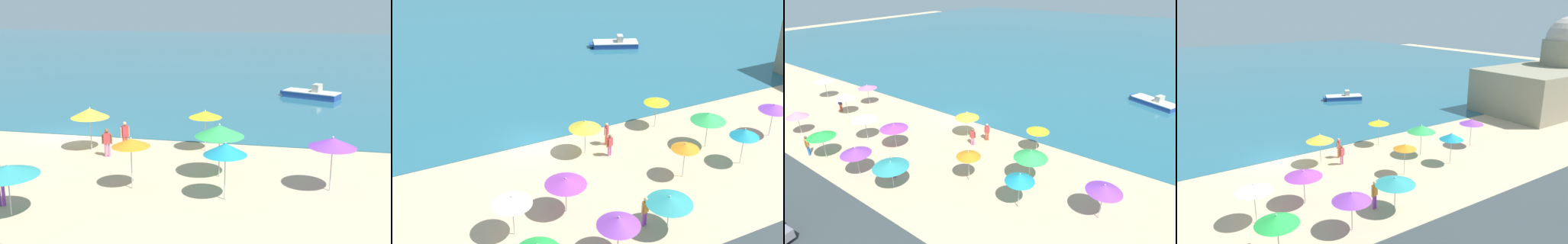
% 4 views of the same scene
% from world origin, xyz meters
% --- Properties ---
extents(ground_plane, '(160.00, 160.00, 0.00)m').
position_xyz_m(ground_plane, '(0.00, 0.00, 0.00)').
color(ground_plane, '#CFAF8B').
extents(beach_umbrella_0, '(2.17, 2.17, 2.44)m').
position_xyz_m(beach_umbrella_0, '(-4.46, -12.35, 2.14)').
color(beach_umbrella_0, '#B2B2B7').
rests_on(beach_umbrella_0, ground_plane).
extents(beach_umbrella_1, '(2.17, 2.17, 2.51)m').
position_xyz_m(beach_umbrella_1, '(2.60, -2.75, 2.18)').
color(beach_umbrella_1, '#B2B2B7').
rests_on(beach_umbrella_1, ground_plane).
extents(beach_umbrella_3, '(2.37, 2.37, 2.65)m').
position_xyz_m(beach_umbrella_3, '(10.42, -5.64, 2.31)').
color(beach_umbrella_3, '#B2B2B7').
rests_on(beach_umbrella_3, ground_plane).
extents(beach_umbrella_5, '(2.10, 2.10, 2.53)m').
position_xyz_m(beach_umbrella_5, '(15.57, -6.41, 2.24)').
color(beach_umbrella_5, '#B2B2B7').
rests_on(beach_umbrella_5, ground_plane).
extents(beach_umbrella_6, '(2.11, 2.11, 2.47)m').
position_xyz_m(beach_umbrella_6, '(-4.35, -8.48, 2.19)').
color(beach_umbrella_6, '#B2B2B7').
rests_on(beach_umbrella_6, ground_plane).
extents(beach_umbrella_7, '(2.18, 2.18, 2.32)m').
position_xyz_m(beach_umbrella_7, '(-0.21, -12.16, 2.01)').
color(beach_umbrella_7, '#B2B2B7').
rests_on(beach_umbrella_7, ground_plane).
extents(beach_umbrella_9, '(1.86, 1.86, 2.58)m').
position_xyz_m(beach_umbrella_9, '(11.10, -8.39, 2.26)').
color(beach_umbrella_9, '#B2B2B7').
rests_on(beach_umbrella_9, ground_plane).
extents(beach_umbrella_10, '(2.34, 2.34, 2.26)m').
position_xyz_m(beach_umbrella_10, '(-1.11, -7.93, 2.01)').
color(beach_umbrella_10, '#B2B2B7').
rests_on(beach_umbrella_10, ground_plane).
extents(beach_umbrella_11, '(2.47, 2.47, 2.18)m').
position_xyz_m(beach_umbrella_11, '(3.07, -11.71, 1.91)').
color(beach_umbrella_11, '#B2B2B7').
rests_on(beach_umbrella_11, ground_plane).
extents(beach_umbrella_12, '(1.73, 1.73, 2.42)m').
position_xyz_m(beach_umbrella_12, '(6.81, -7.97, 2.17)').
color(beach_umbrella_12, '#B2B2B7').
rests_on(beach_umbrella_12, ground_plane).
extents(beach_umbrella_13, '(1.85, 1.85, 2.38)m').
position_xyz_m(beach_umbrella_13, '(8.98, -1.56, 2.13)').
color(beach_umbrella_13, '#B2B2B7').
rests_on(beach_umbrella_13, ground_plane).
extents(bather_0, '(0.55, 0.31, 1.58)m').
position_xyz_m(bather_0, '(3.95, -3.72, 0.88)').
color(bather_0, pink).
rests_on(bather_0, ground_plane).
extents(bather_3, '(0.43, 0.43, 1.66)m').
position_xyz_m(bather_3, '(4.47, -2.30, 0.93)').
color(bather_3, '#E14423').
rests_on(bather_3, ground_plane).
extents(bather_4, '(0.54, 0.32, 1.82)m').
position_xyz_m(bather_4, '(2.14, -10.91, 1.02)').
color(bather_4, purple).
rests_on(bather_4, ground_plane).
extents(skiff_nearshore, '(5.29, 3.58, 1.26)m').
position_xyz_m(skiff_nearshore, '(15.26, 15.63, 0.40)').
color(skiff_nearshore, '#284998').
rests_on(skiff_nearshore, sea).
extents(harbor_fortress, '(15.70, 9.76, 11.04)m').
position_xyz_m(harbor_fortress, '(34.81, -2.20, 3.79)').
color(harbor_fortress, gray).
rests_on(harbor_fortress, ground_plane).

